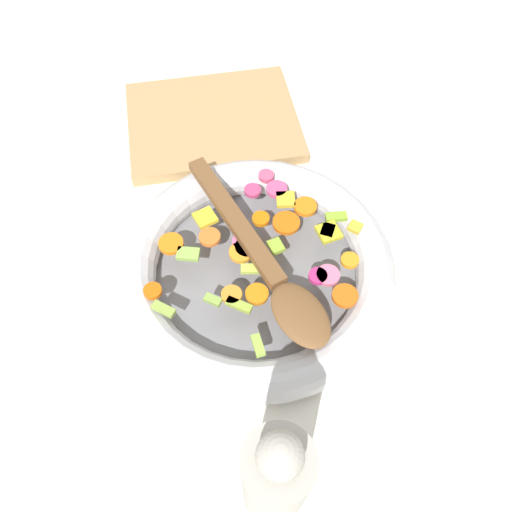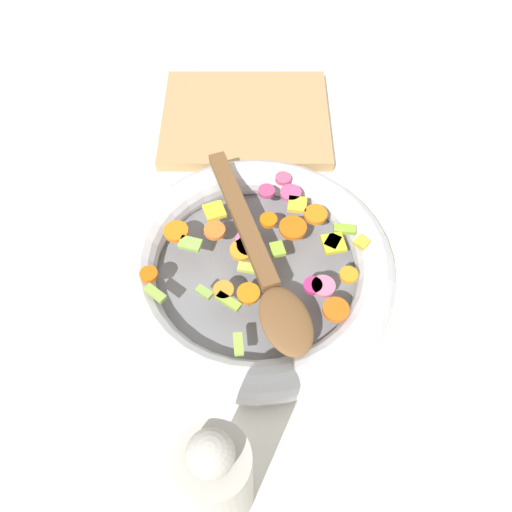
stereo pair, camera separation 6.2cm
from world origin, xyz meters
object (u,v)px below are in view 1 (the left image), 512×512
(skillet, at_px, (256,268))
(wooden_spoon, at_px, (266,265))
(pepper_mill, at_px, (275,481))
(cutting_board, at_px, (213,122))

(skillet, xyz_separation_m, wooden_spoon, (0.01, -0.02, 0.04))
(wooden_spoon, relative_size, pepper_mill, 1.39)
(cutting_board, bearing_deg, skillet, -86.70)
(wooden_spoon, bearing_deg, cutting_board, 94.49)
(cutting_board, bearing_deg, pepper_mill, -91.50)
(skillet, distance_m, cutting_board, 0.30)
(skillet, height_order, wooden_spoon, wooden_spoon)
(skillet, relative_size, pepper_mill, 1.61)
(skillet, relative_size, cutting_board, 1.32)
(skillet, distance_m, pepper_mill, 0.28)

